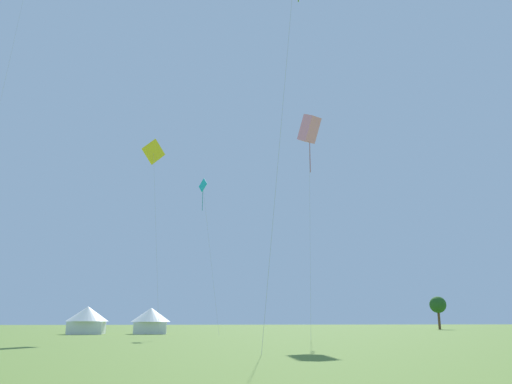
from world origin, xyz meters
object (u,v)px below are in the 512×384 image
Objects in this scene: kite_pink_box at (309,129)px; festival_tent_right at (151,319)px; kite_cyan_diamond at (203,190)px; tree_distant_right at (438,305)px; festival_tent_center at (87,319)px; kite_yellow_diamond at (154,153)px.

kite_pink_box reaches higher than festival_tent_right.
kite_cyan_diamond is 3.79× the size of festival_tent_right.
kite_cyan_diamond is (-9.14, 13.81, -2.73)m from kite_pink_box.
kite_cyan_diamond is 55.14m from tree_distant_right.
kite_pink_box is 16.78m from kite_cyan_diamond.
festival_tent_right is 55.44m from tree_distant_right.
kite_cyan_diamond is at bearing -48.69° from festival_tent_right.
kite_pink_box is at bearing -42.43° from festival_tent_center.
kite_pink_box is 30.33m from festival_tent_right.
kite_pink_box reaches higher than kite_cyan_diamond.
kite_pink_box is 0.97× the size of kite_yellow_diamond.
kite_yellow_diamond is (-14.83, 10.61, 0.42)m from kite_pink_box.
festival_tent_center is at bearing 127.03° from kite_yellow_diamond.
kite_cyan_diamond is at bearing 29.36° from kite_yellow_diamond.
kite_yellow_diamond is 20.13m from festival_tent_right.
kite_pink_box is at bearing -128.14° from tree_distant_right.
kite_pink_box is 34.43m from festival_tent_center.
kite_cyan_diamond is 20.39m from festival_tent_center.
kite_cyan_diamond is 0.84× the size of kite_yellow_diamond.
kite_yellow_diamond reaches higher than kite_cyan_diamond.
festival_tent_center is 7.32m from festival_tent_right.
festival_tent_right is (0.15, 9.49, -17.75)m from kite_yellow_diamond.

